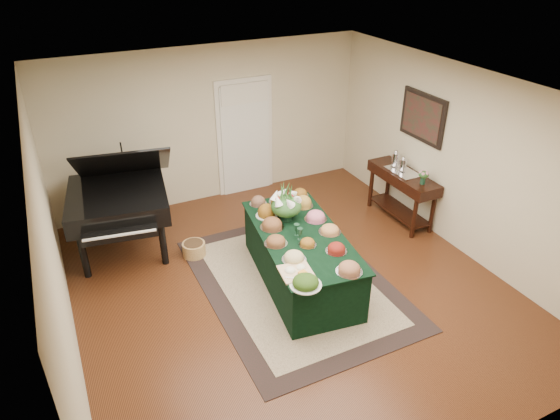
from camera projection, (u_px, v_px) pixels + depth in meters
name	position (u px, v px, depth m)	size (l,w,h in m)	color
ground	(289.00, 286.00, 6.85)	(6.00, 6.00, 0.00)	black
area_rug	(294.00, 282.00, 6.92)	(2.38, 3.33, 0.01)	black
kitchen_doorway	(245.00, 138.00, 8.91)	(1.05, 0.07, 2.10)	silver
buffet_table	(300.00, 258.00, 6.77)	(1.34, 2.35, 0.76)	black
food_platters	(297.00, 229.00, 6.61)	(1.28, 2.30, 0.14)	silver
cutting_board	(296.00, 270.00, 5.84)	(0.42, 0.42, 0.10)	tan
green_goblets	(298.00, 232.00, 6.47)	(0.08, 0.18, 0.18)	#143321
floral_centerpiece	(286.00, 203.00, 6.81)	(0.44, 0.44, 0.44)	#143321
grand_piano	(118.00, 199.00, 7.25)	(1.70, 1.85, 1.71)	black
wicker_basket	(194.00, 249.00, 7.45)	(0.34, 0.34, 0.21)	#A17741
mahogany_sideboard	(402.00, 183.00, 8.15)	(0.45, 1.37, 0.85)	black
tea_service	(400.00, 163.00, 8.10)	(0.34, 0.58, 0.30)	silver
pink_bouquet	(424.00, 175.00, 7.63)	(0.18, 0.18, 0.23)	#143321
wall_painting	(423.00, 117.00, 7.70)	(0.05, 0.95, 0.75)	black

